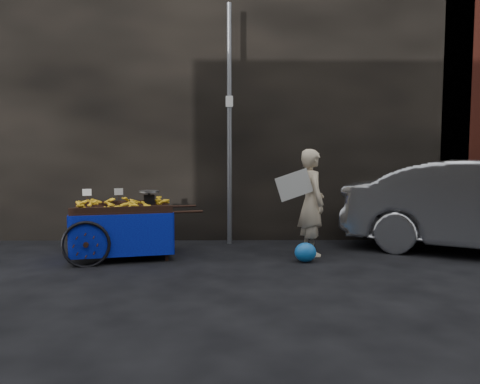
{
  "coord_description": "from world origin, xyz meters",
  "views": [
    {
      "loc": [
        0.4,
        -6.59,
        1.58
      ],
      "look_at": [
        0.47,
        0.5,
        0.96
      ],
      "focal_mm": 35.0,
      "sensor_mm": 36.0,
      "label": 1
    }
  ],
  "objects": [
    {
      "name": "ground",
      "position": [
        0.0,
        0.0,
        0.0
      ],
      "size": [
        80.0,
        80.0,
        0.0
      ],
      "primitive_type": "plane",
      "color": "black",
      "rests_on": "ground"
    },
    {
      "name": "building_wall",
      "position": [
        0.39,
        2.6,
        2.5
      ],
      "size": [
        13.5,
        2.0,
        5.0
      ],
      "color": "black",
      "rests_on": "ground"
    },
    {
      "name": "street_pole",
      "position": [
        0.3,
        1.3,
        2.01
      ],
      "size": [
        0.12,
        0.1,
        4.0
      ],
      "color": "slate",
      "rests_on": "ground"
    },
    {
      "name": "vendor",
      "position": [
        1.55,
        0.43,
        0.81
      ],
      "size": [
        0.85,
        0.67,
        1.61
      ],
      "rotation": [
        0.0,
        0.0,
        1.84
      ],
      "color": "#C2AF90",
      "rests_on": "ground"
    },
    {
      "name": "plastic_bag",
      "position": [
        1.4,
        -0.05,
        0.14
      ],
      "size": [
        0.31,
        0.25,
        0.28
      ],
      "primitive_type": "ellipsoid",
      "color": "blue",
      "rests_on": "ground"
    },
    {
      "name": "banana_cart",
      "position": [
        -1.32,
        0.26,
        0.66
      ],
      "size": [
        2.1,
        1.27,
        1.06
      ],
      "rotation": [
        0.0,
        0.0,
        0.22
      ],
      "color": "black",
      "rests_on": "ground"
    }
  ]
}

